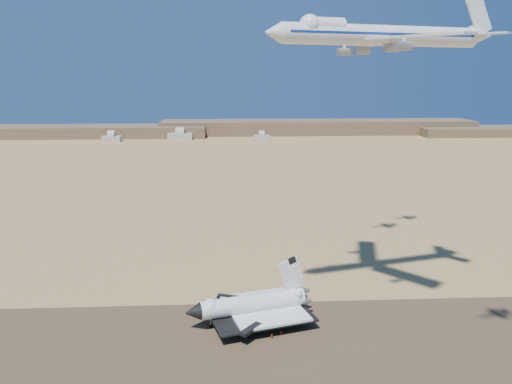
{
  "coord_description": "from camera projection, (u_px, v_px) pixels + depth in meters",
  "views": [
    {
      "loc": [
        0.28,
        -133.61,
        76.33
      ],
      "look_at": [
        7.94,
        8.0,
        43.34
      ],
      "focal_mm": 35.0,
      "sensor_mm": 36.0,
      "label": 1
    }
  ],
  "objects": [
    {
      "name": "ground",
      "position": [
        231.0,
        341.0,
        147.23
      ],
      "size": [
        1200.0,
        1200.0,
        0.0
      ],
      "primitive_type": "plane",
      "color": "tan",
      "rests_on": "ground"
    },
    {
      "name": "runway",
      "position": [
        231.0,
        341.0,
        147.22
      ],
      "size": [
        600.0,
        50.0,
        0.06
      ],
      "primitive_type": "cube",
      "color": "brown",
      "rests_on": "ground"
    },
    {
      "name": "ridgeline",
      "position": [
        278.0,
        129.0,
        661.78
      ],
      "size": [
        960.0,
        90.0,
        18.0
      ],
      "color": "brown",
      "rests_on": "ground"
    },
    {
      "name": "hangars",
      "position": [
        176.0,
        136.0,
        608.08
      ],
      "size": [
        200.5,
        29.5,
        30.0
      ],
      "color": "#AFAD9B",
      "rests_on": "ground"
    },
    {
      "name": "shuttle",
      "position": [
        252.0,
        306.0,
        157.83
      ],
      "size": [
        41.53,
        32.43,
        20.3
      ],
      "rotation": [
        0.0,
        0.0,
        0.28
      ],
      "color": "white",
      "rests_on": "runway"
    },
    {
      "name": "carrier_747",
      "position": [
        376.0,
        35.0,
        145.21
      ],
      "size": [
        75.12,
        56.41,
        18.72
      ],
      "rotation": [
        0.0,
        0.0,
        0.25
      ],
      "color": "silver"
    },
    {
      "name": "crew_a",
      "position": [
        279.0,
        328.0,
        153.24
      ],
      "size": [
        0.48,
        0.7,
        1.83
      ],
      "primitive_type": "imported",
      "rotation": [
        0.0,
        0.0,
        1.5
      ],
      "color": "#C6420B",
      "rests_on": "runway"
    },
    {
      "name": "crew_b",
      "position": [
        272.0,
        336.0,
        148.48
      ],
      "size": [
        0.89,
        0.87,
        1.63
      ],
      "primitive_type": "imported",
      "rotation": [
        0.0,
        0.0,
        2.42
      ],
      "color": "#C6420B",
      "rests_on": "runway"
    },
    {
      "name": "crew_c",
      "position": [
        281.0,
        333.0,
        150.25
      ],
      "size": [
        1.16,
        1.11,
        1.81
      ],
      "primitive_type": "imported",
      "rotation": [
        0.0,
        0.0,
        2.42
      ],
      "color": "#C6420B",
      "rests_on": "runway"
    },
    {
      "name": "chase_jet_e",
      "position": [
        386.0,
        37.0,
        194.88
      ],
      "size": [
        16.12,
        9.38,
        4.1
      ],
      "rotation": [
        0.0,
        0.0,
        0.29
      ],
      "color": "silver"
    },
    {
      "name": "chase_jet_f",
      "position": [
        414.0,
        36.0,
        209.23
      ],
      "size": [
        14.85,
        8.24,
        3.71
      ],
      "rotation": [
        0.0,
        0.0,
        0.14
      ],
      "color": "silver"
    }
  ]
}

